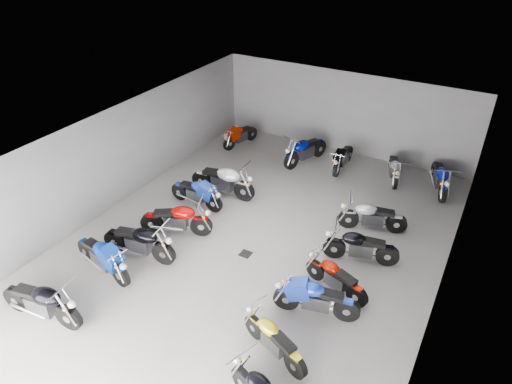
# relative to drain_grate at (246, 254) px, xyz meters

# --- Properties ---
(ground) EXTENTS (14.00, 14.00, 0.00)m
(ground) POSITION_rel_drain_grate_xyz_m (0.00, 0.50, -0.01)
(ground) COLOR #A19E98
(ground) RESTS_ON ground
(wall_back) EXTENTS (10.00, 0.10, 3.20)m
(wall_back) POSITION_rel_drain_grate_xyz_m (0.00, 7.50, 1.59)
(wall_back) COLOR slate
(wall_back) RESTS_ON ground
(wall_left) EXTENTS (0.10, 14.00, 3.20)m
(wall_left) POSITION_rel_drain_grate_xyz_m (-5.00, 0.50, 1.59)
(wall_left) COLOR slate
(wall_left) RESTS_ON ground
(wall_right) EXTENTS (0.10, 14.00, 3.20)m
(wall_right) POSITION_rel_drain_grate_xyz_m (5.00, 0.50, 1.59)
(wall_right) COLOR slate
(wall_right) RESTS_ON ground
(ceiling) EXTENTS (10.00, 14.00, 0.04)m
(ceiling) POSITION_rel_drain_grate_xyz_m (0.00, 0.50, 3.21)
(ceiling) COLOR black
(ceiling) RESTS_ON wall_back
(drain_grate) EXTENTS (0.32, 0.32, 0.01)m
(drain_grate) POSITION_rel_drain_grate_xyz_m (0.00, 0.00, 0.00)
(drain_grate) COLOR black
(drain_grate) RESTS_ON ground
(motorcycle_left_a) EXTENTS (2.24, 0.53, 0.98)m
(motorcycle_left_a) POSITION_rel_drain_grate_xyz_m (-2.89, -4.37, 0.53)
(motorcycle_left_a) COLOR black
(motorcycle_left_a) RESTS_ON ground
(motorcycle_left_b) EXTENTS (2.17, 0.59, 0.96)m
(motorcycle_left_b) POSITION_rel_drain_grate_xyz_m (-2.86, -2.49, 0.52)
(motorcycle_left_b) COLOR black
(motorcycle_left_b) RESTS_ON ground
(motorcycle_left_c) EXTENTS (2.23, 0.54, 0.98)m
(motorcycle_left_c) POSITION_rel_drain_grate_xyz_m (-2.46, -1.53, 0.53)
(motorcycle_left_c) COLOR black
(motorcycle_left_c) RESTS_ON ground
(motorcycle_left_d) EXTENTS (2.04, 1.00, 0.95)m
(motorcycle_left_d) POSITION_rel_drain_grate_xyz_m (-2.24, -0.16, 0.51)
(motorcycle_left_d) COLOR black
(motorcycle_left_d) RESTS_ON ground
(motorcycle_left_e) EXTENTS (1.99, 0.40, 0.87)m
(motorcycle_left_e) POSITION_rel_drain_grate_xyz_m (-2.63, 1.37, 0.47)
(motorcycle_left_e) COLOR black
(motorcycle_left_e) RESTS_ON ground
(motorcycle_left_f) EXTENTS (2.35, 0.49, 1.03)m
(motorcycle_left_f) POSITION_rel_drain_grate_xyz_m (-2.24, 2.34, 0.56)
(motorcycle_left_f) COLOR black
(motorcycle_left_f) RESTS_ON ground
(motorcycle_right_b) EXTENTS (1.82, 0.79, 0.84)m
(motorcycle_right_b) POSITION_rel_drain_grate_xyz_m (2.25, -2.61, 0.45)
(motorcycle_right_b) COLOR black
(motorcycle_right_b) RESTS_ON ground
(motorcycle_right_c) EXTENTS (2.04, 0.66, 0.91)m
(motorcycle_right_c) POSITION_rel_drain_grate_xyz_m (2.56, -1.10, 0.49)
(motorcycle_right_c) COLOR black
(motorcycle_right_c) RESTS_ON ground
(motorcycle_right_d) EXTENTS (1.83, 0.67, 0.83)m
(motorcycle_right_d) POSITION_rel_drain_grate_xyz_m (2.69, -0.13, 0.44)
(motorcycle_right_d) COLOR black
(motorcycle_right_d) RESTS_ON ground
(motorcycle_right_e) EXTENTS (2.01, 0.71, 0.90)m
(motorcycle_right_e) POSITION_rel_drain_grate_xyz_m (2.85, 1.29, 0.49)
(motorcycle_right_e) COLOR black
(motorcycle_right_e) RESTS_ON ground
(motorcycle_right_f) EXTENTS (1.96, 0.79, 0.89)m
(motorcycle_right_f) POSITION_rel_drain_grate_xyz_m (2.69, 2.85, 0.48)
(motorcycle_right_f) COLOR black
(motorcycle_right_f) RESTS_ON ground
(motorcycle_back_a) EXTENTS (0.57, 1.82, 0.81)m
(motorcycle_back_a) POSITION_rel_drain_grate_xyz_m (-3.75, 5.90, 0.44)
(motorcycle_back_a) COLOR black
(motorcycle_back_a) RESTS_ON ground
(motorcycle_back_c) EXTENTS (0.84, 2.15, 0.97)m
(motorcycle_back_c) POSITION_rel_drain_grate_xyz_m (-0.82, 5.80, 0.53)
(motorcycle_back_c) COLOR black
(motorcycle_back_c) RESTS_ON ground
(motorcycle_back_d) EXTENTS (0.38, 1.93, 0.85)m
(motorcycle_back_d) POSITION_rel_drain_grate_xyz_m (0.60, 6.05, 0.46)
(motorcycle_back_d) COLOR black
(motorcycle_back_d) RESTS_ON ground
(motorcycle_back_e) EXTENTS (0.77, 1.80, 0.82)m
(motorcycle_back_e) POSITION_rel_drain_grate_xyz_m (2.46, 6.19, 0.44)
(motorcycle_back_e) COLOR black
(motorcycle_back_e) RESTS_ON ground
(motorcycle_back_f) EXTENTS (0.88, 2.05, 0.94)m
(motorcycle_back_f) POSITION_rel_drain_grate_xyz_m (4.01, 6.20, 0.51)
(motorcycle_back_f) COLOR black
(motorcycle_back_f) RESTS_ON ground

